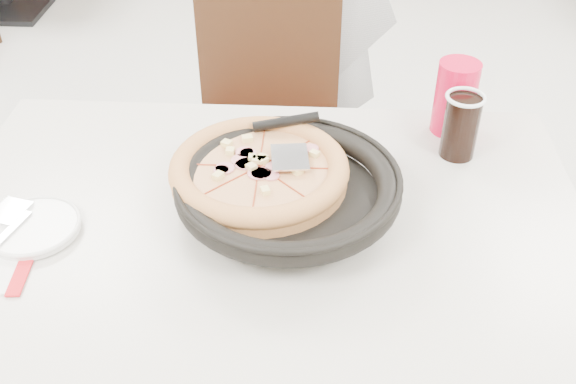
{
  "coord_description": "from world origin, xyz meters",
  "views": [
    {
      "loc": [
        -0.07,
        -1.23,
        1.54
      ],
      "look_at": [
        -0.12,
        -0.27,
        0.8
      ],
      "focal_mm": 42.0,
      "sensor_mm": 36.0,
      "label": 1
    }
  ],
  "objects_px": {
    "cola_glass": "(461,128)",
    "pizza": "(259,176)",
    "chair_far": "(264,139)",
    "pizza_pan": "(288,195)",
    "side_plate": "(34,228)",
    "main_table": "(265,348)",
    "red_cup": "(455,98)"
  },
  "relations": [
    {
      "from": "main_table",
      "to": "side_plate",
      "type": "relative_size",
      "value": 7.29
    },
    {
      "from": "pizza_pan",
      "to": "pizza",
      "type": "distance_m",
      "value": 0.07
    },
    {
      "from": "red_cup",
      "to": "pizza",
      "type": "bearing_deg",
      "value": -144.89
    },
    {
      "from": "pizza",
      "to": "cola_glass",
      "type": "bearing_deg",
      "value": 24.74
    },
    {
      "from": "pizza_pan",
      "to": "side_plate",
      "type": "xyz_separation_m",
      "value": [
        -0.45,
        -0.08,
        -0.03
      ]
    },
    {
      "from": "cola_glass",
      "to": "red_cup",
      "type": "bearing_deg",
      "value": 89.69
    },
    {
      "from": "chair_far",
      "to": "pizza",
      "type": "distance_m",
      "value": 0.72
    },
    {
      "from": "side_plate",
      "to": "pizza",
      "type": "bearing_deg",
      "value": 15.16
    },
    {
      "from": "pizza_pan",
      "to": "side_plate",
      "type": "relative_size",
      "value": 2.02
    },
    {
      "from": "chair_far",
      "to": "cola_glass",
      "type": "bearing_deg",
      "value": 135.33
    },
    {
      "from": "red_cup",
      "to": "pizza_pan",
      "type": "bearing_deg",
      "value": -137.66
    },
    {
      "from": "main_table",
      "to": "pizza",
      "type": "relative_size",
      "value": 3.71
    },
    {
      "from": "pizza_pan",
      "to": "red_cup",
      "type": "distance_m",
      "value": 0.46
    },
    {
      "from": "pizza",
      "to": "chair_far",
      "type": "bearing_deg",
      "value": 94.64
    },
    {
      "from": "cola_glass",
      "to": "red_cup",
      "type": "distance_m",
      "value": 0.1
    },
    {
      "from": "chair_far",
      "to": "main_table",
      "type": "bearing_deg",
      "value": 95.93
    },
    {
      "from": "chair_far",
      "to": "pizza_pan",
      "type": "height_order",
      "value": "chair_far"
    },
    {
      "from": "pizza",
      "to": "side_plate",
      "type": "xyz_separation_m",
      "value": [
        -0.4,
        -0.11,
        -0.05
      ]
    },
    {
      "from": "red_cup",
      "to": "main_table",
      "type": "bearing_deg",
      "value": -140.63
    },
    {
      "from": "main_table",
      "to": "cola_glass",
      "type": "bearing_deg",
      "value": 29.91
    },
    {
      "from": "main_table",
      "to": "red_cup",
      "type": "height_order",
      "value": "red_cup"
    },
    {
      "from": "pizza",
      "to": "cola_glass",
      "type": "height_order",
      "value": "cola_glass"
    },
    {
      "from": "side_plate",
      "to": "red_cup",
      "type": "relative_size",
      "value": 1.03
    },
    {
      "from": "pizza",
      "to": "cola_glass",
      "type": "xyz_separation_m",
      "value": [
        0.39,
        0.18,
        0.0
      ]
    },
    {
      "from": "cola_glass",
      "to": "pizza",
      "type": "bearing_deg",
      "value": -155.26
    },
    {
      "from": "pizza_pan",
      "to": "pizza",
      "type": "height_order",
      "value": "pizza"
    },
    {
      "from": "pizza",
      "to": "cola_glass",
      "type": "distance_m",
      "value": 0.43
    },
    {
      "from": "main_table",
      "to": "pizza_pan",
      "type": "relative_size",
      "value": 3.61
    },
    {
      "from": "red_cup",
      "to": "chair_far",
      "type": "bearing_deg",
      "value": 140.9
    },
    {
      "from": "pizza_pan",
      "to": "side_plate",
      "type": "height_order",
      "value": "pizza_pan"
    },
    {
      "from": "pizza",
      "to": "red_cup",
      "type": "xyz_separation_m",
      "value": [
        0.39,
        0.28,
        0.02
      ]
    },
    {
      "from": "side_plate",
      "to": "main_table",
      "type": "bearing_deg",
      "value": 9.26
    }
  ]
}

